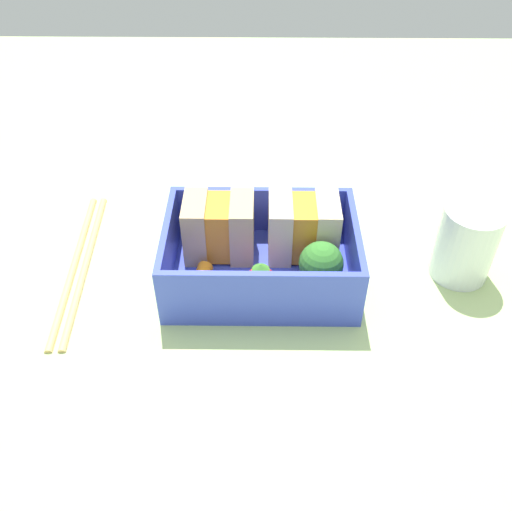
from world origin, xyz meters
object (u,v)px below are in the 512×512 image
at_px(strawberry_far_left, 258,279).
at_px(broccoli_floret, 316,264).
at_px(carrot_stick_far_left, 196,280).
at_px(sandwich_left, 214,227).
at_px(drinking_glass, 461,243).
at_px(sandwich_center_left, 298,228).
at_px(chopstick_pair, 75,263).

distance_m(strawberry_far_left, broccoli_floret, 0.05).
bearing_deg(strawberry_far_left, carrot_stick_far_left, 174.65).
height_order(carrot_stick_far_left, strawberry_far_left, strawberry_far_left).
bearing_deg(sandwich_left, drinking_glass, -3.75).
bearing_deg(sandwich_center_left, sandwich_left, 180.00).
bearing_deg(chopstick_pair, drinking_glass, -0.69).
xyz_separation_m(sandwich_center_left, drinking_glass, (0.15, -0.02, -0.00)).
bearing_deg(sandwich_center_left, chopstick_pair, -177.18).
distance_m(sandwich_left, broccoli_floret, 0.10).
relative_size(chopstick_pair, drinking_glass, 2.89).
bearing_deg(strawberry_far_left, chopstick_pair, 166.40).
distance_m(sandwich_left, strawberry_far_left, 0.07).
bearing_deg(strawberry_far_left, drinking_glass, 11.73).
distance_m(carrot_stick_far_left, chopstick_pair, 0.13).
height_order(sandwich_center_left, strawberry_far_left, sandwich_center_left).
xyz_separation_m(sandwich_left, broccoli_floret, (0.09, -0.05, -0.00)).
xyz_separation_m(carrot_stick_far_left, drinking_glass, (0.24, 0.03, 0.02)).
xyz_separation_m(sandwich_left, carrot_stick_far_left, (-0.01, -0.05, -0.02)).
height_order(strawberry_far_left, drinking_glass, drinking_glass).
bearing_deg(drinking_glass, broccoli_floret, -167.26).
bearing_deg(sandwich_left, carrot_stick_far_left, -106.47).
distance_m(sandwich_left, drinking_glass, 0.23).
bearing_deg(sandwich_center_left, drinking_glass, -5.72).
xyz_separation_m(carrot_stick_far_left, strawberry_far_left, (0.06, -0.01, 0.01)).
xyz_separation_m(sandwich_center_left, broccoli_floret, (0.01, -0.05, -0.00)).
distance_m(sandwich_left, sandwich_center_left, 0.08).
bearing_deg(broccoli_floret, chopstick_pair, 171.31).
xyz_separation_m(sandwich_center_left, carrot_stick_far_left, (-0.09, -0.05, -0.02)).
bearing_deg(chopstick_pair, sandwich_center_left, 2.82).
xyz_separation_m(sandwich_left, drinking_glass, (0.23, -0.02, -0.00)).
height_order(chopstick_pair, drinking_glass, drinking_glass).
relative_size(strawberry_far_left, broccoli_floret, 0.70).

